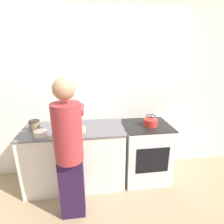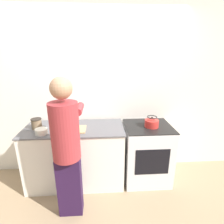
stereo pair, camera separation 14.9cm
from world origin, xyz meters
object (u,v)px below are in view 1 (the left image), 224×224
(knife, at_px, (70,130))
(cutting_board, at_px, (71,131))
(person, at_px, (69,147))
(bowl_prep, at_px, (40,134))
(kettle, at_px, (151,122))
(canister_jar, at_px, (35,126))
(oven, at_px, (145,151))

(knife, bearing_deg, cutting_board, 60.74)
(person, xyz_separation_m, bowl_prep, (-0.38, 0.37, 0.01))
(kettle, relative_size, canister_jar, 1.34)
(cutting_board, xyz_separation_m, bowl_prep, (-0.36, -0.10, 0.03))
(person, bearing_deg, canister_jar, 132.09)
(oven, height_order, knife, knife)
(canister_jar, bearing_deg, kettle, -1.20)
(cutting_board, xyz_separation_m, kettle, (1.12, 0.05, 0.05))
(knife, relative_size, canister_jar, 1.34)
(oven, bearing_deg, knife, -175.31)
(knife, relative_size, kettle, 1.00)
(kettle, distance_m, canister_jar, 1.60)
(cutting_board, distance_m, kettle, 1.12)
(person, bearing_deg, knife, 93.31)
(person, distance_m, bowl_prep, 0.54)
(oven, relative_size, bowl_prep, 5.69)
(knife, bearing_deg, kettle, -7.40)
(cutting_board, relative_size, knife, 1.99)
(person, xyz_separation_m, canister_jar, (-0.50, 0.55, 0.04))
(bowl_prep, bearing_deg, canister_jar, 122.52)
(bowl_prep, height_order, canister_jar, canister_jar)
(kettle, xyz_separation_m, bowl_prep, (-1.48, -0.15, -0.03))
(knife, distance_m, canister_jar, 0.48)
(oven, distance_m, bowl_prep, 1.53)
(knife, distance_m, bowl_prep, 0.37)
(cutting_board, height_order, knife, knife)
(person, relative_size, cutting_board, 4.22)
(oven, relative_size, knife, 4.47)
(kettle, bearing_deg, cutting_board, -177.59)
(person, height_order, kettle, person)
(oven, bearing_deg, person, -152.46)
(kettle, bearing_deg, knife, -177.23)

